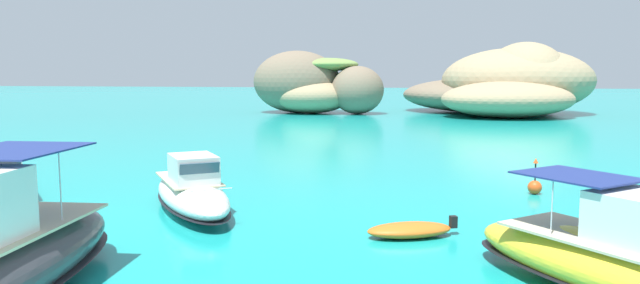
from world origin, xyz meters
TOP-DOWN VIEW (x-y plane):
  - islet_large at (14.43, 65.90)m, footprint 27.05×28.51m
  - islet_small at (-9.48, 62.62)m, footprint 17.86×11.56m
  - motorboat_red at (-10.95, 10.55)m, footprint 5.54×5.82m
  - motorboat_yellow at (9.47, 4.21)m, footprint 7.25×7.72m
  - motorboat_white at (-3.10, 10.31)m, footprint 5.75×6.89m
  - dinghy_tender at (4.64, 8.43)m, footprint 2.84×1.99m
  - channel_buoy at (9.41, 15.72)m, footprint 0.56×0.56m

SIDE VIEW (x-z plane):
  - dinghy_tender at x=4.64m, z-range -0.07..0.51m
  - channel_buoy at x=9.41m, z-range -0.40..1.08m
  - motorboat_red at x=-10.95m, z-range -0.30..1.53m
  - motorboat_white at x=-3.10m, z-range -0.34..1.72m
  - motorboat_yellow at x=9.47m, z-range -0.46..2.09m
  - islet_large at x=14.43m, z-range -1.00..7.70m
  - islet_small at x=-9.48m, z-range -0.45..7.34m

